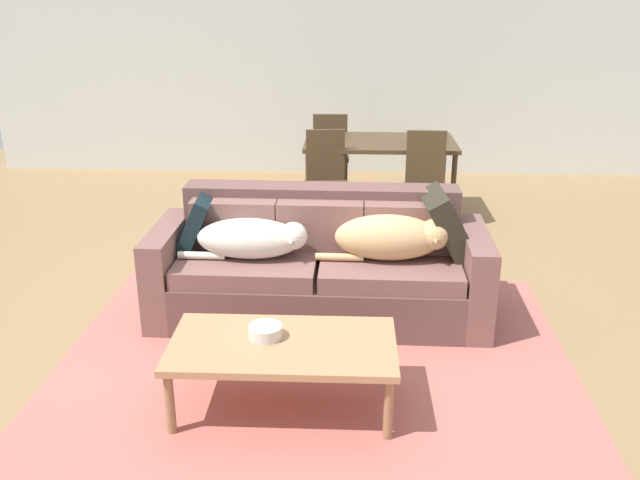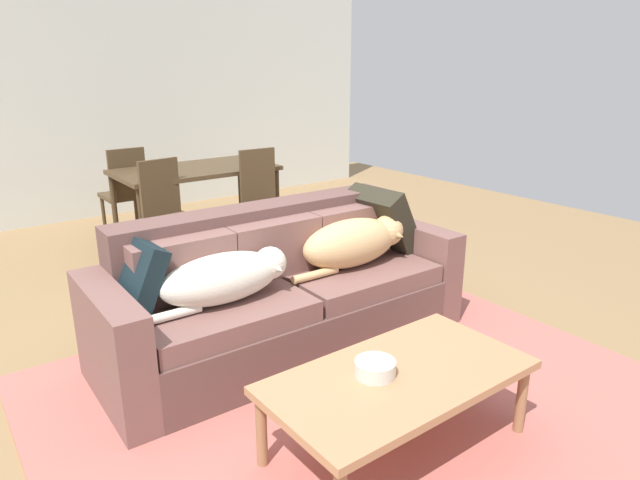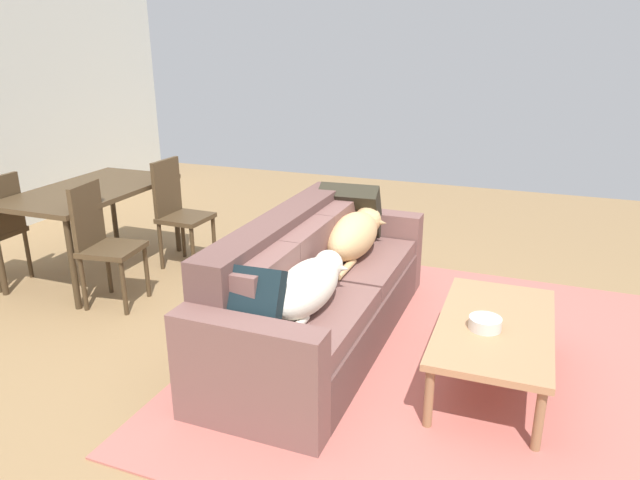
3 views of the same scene
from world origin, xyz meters
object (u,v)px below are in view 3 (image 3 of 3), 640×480
at_px(dog_on_right_cushion, 355,234).
at_px(dining_chair_near_left, 102,239).
at_px(bowl_on_coffee_table, 485,323).
at_px(dining_chair_near_right, 178,209).
at_px(dog_on_left_cushion, 309,285).
at_px(dining_table, 91,196).
at_px(throw_pillow_by_left_arm, 245,303).
at_px(throw_pillow_by_right_arm, 351,212).
at_px(couch, 316,293).
at_px(coffee_table, 495,329).

relative_size(dog_on_right_cushion, dining_chair_near_left, 0.94).
relative_size(bowl_on_coffee_table, dining_chair_near_right, 0.19).
height_order(dog_on_right_cushion, bowl_on_coffee_table, dog_on_right_cushion).
relative_size(dog_on_left_cushion, bowl_on_coffee_table, 4.72).
bearing_deg(dining_table, bowl_on_coffee_table, -102.39).
bearing_deg(dog_on_right_cushion, throw_pillow_by_left_arm, 173.54).
xyz_separation_m(dog_on_right_cushion, throw_pillow_by_left_arm, (-1.37, 0.18, 0.02)).
xyz_separation_m(throw_pillow_by_right_arm, dining_chair_near_right, (0.02, 1.63, -0.14)).
relative_size(dog_on_right_cushion, throw_pillow_by_right_arm, 1.93).
distance_m(couch, dining_chair_near_left, 1.74).
bearing_deg(throw_pillow_by_right_arm, coffee_table, -130.00).
height_order(dining_table, dining_chair_near_right, dining_chair_near_right).
height_order(couch, throw_pillow_by_left_arm, couch).
height_order(dog_on_left_cushion, throw_pillow_by_right_arm, throw_pillow_by_right_arm).
distance_m(dog_on_left_cushion, dog_on_right_cushion, 0.94).
xyz_separation_m(throw_pillow_by_right_arm, bowl_on_coffee_table, (-1.12, -1.16, -0.23)).
relative_size(couch, bowl_on_coffee_table, 12.51).
distance_m(dog_on_right_cushion, bowl_on_coffee_table, 1.27).
height_order(dining_table, dining_chair_near_left, dining_chair_near_left).
bearing_deg(throw_pillow_by_right_arm, couch, -177.82).
bearing_deg(dining_table, couch, -102.46).
height_order(dog_on_left_cushion, throw_pillow_by_left_arm, throw_pillow_by_left_arm).
bearing_deg(dog_on_left_cushion, dog_on_right_cushion, 1.90).
relative_size(throw_pillow_by_left_arm, coffee_table, 0.32).
relative_size(couch, dog_on_right_cushion, 2.59).
bearing_deg(throw_pillow_by_left_arm, dining_chair_near_right, 41.98).
bearing_deg(coffee_table, bowl_on_coffee_table, 151.63).
distance_m(dining_table, dining_chair_near_left, 0.75).
xyz_separation_m(couch, dog_on_left_cushion, (-0.44, -0.13, 0.26)).
height_order(dog_on_left_cushion, dining_chair_near_right, dining_chair_near_right).
bearing_deg(dining_chair_near_right, dining_table, 125.91).
bearing_deg(dog_on_left_cushion, throw_pillow_by_right_arm, 8.12).
xyz_separation_m(coffee_table, dining_table, (0.64, 3.44, 0.33)).
bearing_deg(dining_table, coffee_table, -100.62).
bearing_deg(bowl_on_coffee_table, throw_pillow_by_right_arm, 46.09).
height_order(throw_pillow_by_left_arm, throw_pillow_by_right_arm, throw_pillow_by_right_arm).
bearing_deg(bowl_on_coffee_table, dining_chair_near_right, 67.73).
bearing_deg(coffee_table, throw_pillow_by_left_arm, 120.14).
height_order(dog_on_right_cushion, dining_chair_near_right, dining_chair_near_right).
xyz_separation_m(couch, dining_table, (0.50, 2.25, 0.35)).
distance_m(bowl_on_coffee_table, dining_table, 3.47).
height_order(couch, bowl_on_coffee_table, couch).
height_order(bowl_on_coffee_table, dining_table, dining_table).
bearing_deg(dog_on_right_cushion, dining_chair_near_right, 78.51).
relative_size(couch, dining_chair_near_left, 2.44).
height_order(throw_pillow_by_left_arm, dining_chair_near_left, dining_chair_near_left).
relative_size(couch, dining_table, 1.57).
relative_size(throw_pillow_by_right_arm, dining_chair_near_right, 0.48).
relative_size(bowl_on_coffee_table, dining_chair_near_left, 0.19).
xyz_separation_m(couch, coffee_table, (-0.15, -1.18, 0.02)).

